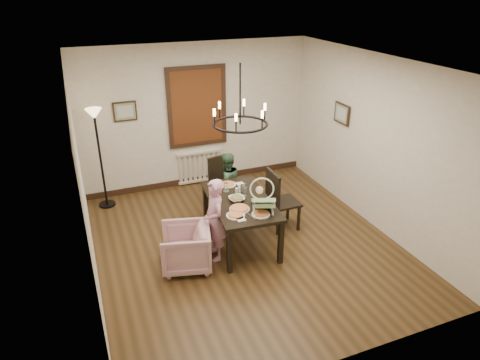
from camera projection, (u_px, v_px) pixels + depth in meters
room_shell at (237, 154)px, 6.50m from camera, size 4.51×5.00×2.81m
dining_table at (240, 204)px, 6.59m from camera, size 1.01×1.65×0.75m
chair_far at (224, 183)px, 7.72m from camera, size 0.50×0.50×0.94m
chair_right at (284, 199)px, 7.03m from camera, size 0.47×0.47×1.06m
armchair at (186, 248)px, 6.12m from camera, size 0.85×0.84×0.64m
elderly_woman at (215, 226)px, 6.25m from camera, size 0.25×0.38×1.05m
seated_man at (227, 188)px, 7.53m from camera, size 0.51×0.42×0.94m
baby_bouncer at (263, 199)px, 6.20m from camera, size 0.54×0.62×0.34m
salad_bowl at (237, 198)px, 6.51m from camera, size 0.29×0.29×0.07m
pizza_platter at (240, 209)px, 6.25m from camera, size 0.30×0.30×0.04m
drinking_glass at (245, 192)px, 6.65m from camera, size 0.07×0.07×0.13m
window_blinds at (197, 107)px, 8.18m from camera, size 1.00×0.03×1.40m
radiator at (199, 166)px, 8.72m from camera, size 0.92×0.12×0.62m
picture_back at (125, 111)px, 7.71m from camera, size 0.42×0.03×0.36m
picture_right at (342, 114)px, 7.58m from camera, size 0.03×0.42×0.36m
floor_lamp at (101, 160)px, 7.58m from camera, size 0.30×0.30×1.80m
chandelier at (240, 124)px, 6.04m from camera, size 0.80×0.80×0.04m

